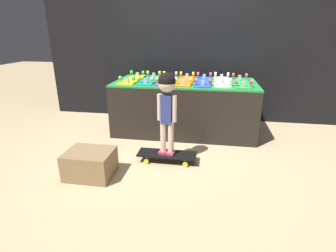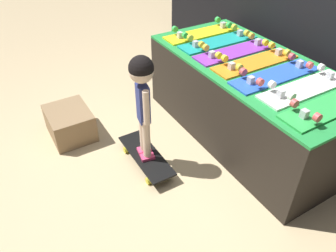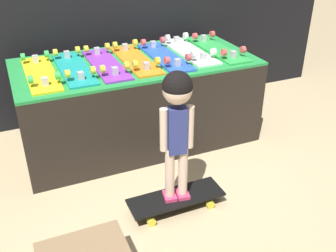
% 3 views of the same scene
% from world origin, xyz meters
% --- Properties ---
extents(ground_plane, '(16.00, 16.00, 0.00)m').
position_xyz_m(ground_plane, '(0.00, 0.00, 0.00)').
color(ground_plane, tan).
extents(back_wall, '(4.35, 0.10, 2.22)m').
position_xyz_m(back_wall, '(0.00, 1.21, 1.11)').
color(back_wall, black).
rests_on(back_wall, ground_plane).
extents(display_rack, '(1.79, 0.86, 0.67)m').
position_xyz_m(display_rack, '(0.00, 0.60, 0.33)').
color(display_rack, black).
rests_on(display_rack, ground_plane).
extents(skateboard_yellow_on_rack, '(0.20, 0.72, 0.09)m').
position_xyz_m(skateboard_yellow_on_rack, '(-0.69, 0.59, 0.69)').
color(skateboard_yellow_on_rack, yellow).
rests_on(skateboard_yellow_on_rack, display_rack).
extents(skateboard_teal_on_rack, '(0.20, 0.72, 0.09)m').
position_xyz_m(skateboard_teal_on_rack, '(-0.46, 0.60, 0.69)').
color(skateboard_teal_on_rack, teal).
rests_on(skateboard_teal_on_rack, display_rack).
extents(skateboard_purple_on_rack, '(0.20, 0.72, 0.09)m').
position_xyz_m(skateboard_purple_on_rack, '(-0.23, 0.60, 0.69)').
color(skateboard_purple_on_rack, purple).
rests_on(skateboard_purple_on_rack, display_rack).
extents(skateboard_orange_on_rack, '(0.20, 0.72, 0.09)m').
position_xyz_m(skateboard_orange_on_rack, '(0.00, 0.61, 0.69)').
color(skateboard_orange_on_rack, orange).
rests_on(skateboard_orange_on_rack, display_rack).
extents(skateboard_blue_on_rack, '(0.20, 0.72, 0.09)m').
position_xyz_m(skateboard_blue_on_rack, '(0.23, 0.59, 0.69)').
color(skateboard_blue_on_rack, blue).
rests_on(skateboard_blue_on_rack, display_rack).
extents(skateboard_white_on_rack, '(0.20, 0.72, 0.09)m').
position_xyz_m(skateboard_white_on_rack, '(0.46, 0.63, 0.69)').
color(skateboard_white_on_rack, white).
rests_on(skateboard_white_on_rack, display_rack).
extents(skateboard_green_on_rack, '(0.20, 0.72, 0.09)m').
position_xyz_m(skateboard_green_on_rack, '(0.69, 0.58, 0.69)').
color(skateboard_green_on_rack, green).
rests_on(skateboard_green_on_rack, display_rack).
extents(skateboard_on_floor, '(0.61, 0.20, 0.09)m').
position_xyz_m(skateboard_on_floor, '(-0.08, -0.33, 0.07)').
color(skateboard_on_floor, black).
rests_on(skateboard_on_floor, ground_plane).
extents(child, '(0.20, 0.17, 0.83)m').
position_xyz_m(child, '(-0.08, -0.33, 0.67)').
color(child, '#E03D6B').
rests_on(child, skateboard_on_floor).
extents(storage_box, '(0.42, 0.34, 0.25)m').
position_xyz_m(storage_box, '(-0.74, -0.72, 0.12)').
color(storage_box, '#8E704C').
rests_on(storage_box, ground_plane).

